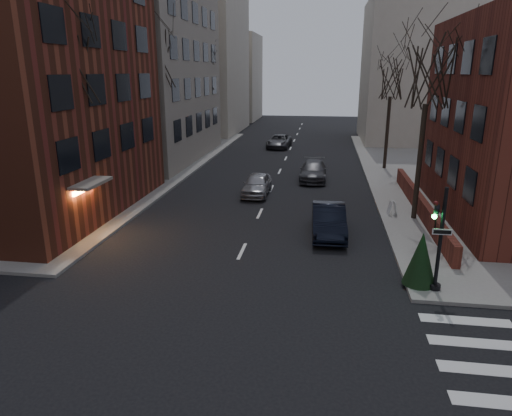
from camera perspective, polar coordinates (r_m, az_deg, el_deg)
The scene contains 19 objects.
building_left_tan at distance 46.78m, azimuth -19.31°, elevation 23.13°, with size 18.00×18.00×28.00m, color gray.
low_wall_right at distance 28.20m, azimuth 19.84°, elevation 0.38°, with size 0.35×16.00×1.00m, color maroon.
building_distant_la at distance 65.30m, azimuth -8.44°, elevation 17.37°, with size 14.00×16.00×18.00m, color #B9AE9C.
building_distant_ra at distance 58.71m, azimuth 20.49°, elevation 15.64°, with size 14.00×14.00×16.00m, color #B9AE9C.
building_distant_lb at distance 81.31m, azimuth -3.41°, elevation 15.95°, with size 10.00×12.00×14.00m, color #B9AE9C.
traffic_signal at distance 18.23m, azimuth 21.78°, elevation -4.41°, with size 0.76×0.44×4.00m.
tree_left_a at distance 24.89m, azimuth -22.32°, elevation 16.38°, with size 4.18×4.18×10.26m.
tree_left_b at distance 35.81m, azimuth -12.35°, elevation 17.67°, with size 4.40×4.40×10.80m.
tree_left_c at distance 49.17m, azimuth -6.37°, elevation 16.56°, with size 3.96×3.96×9.72m.
tree_right_a at distance 26.11m, azimuth 20.79°, elevation 15.53°, with size 3.96×3.96×9.72m.
tree_right_b at distance 39.93m, azimuth 16.59°, elevation 15.34°, with size 3.74×3.74×9.18m.
streetlamp_near at distance 32.09m, azimuth -13.32°, elevation 9.37°, with size 0.36×0.36×6.28m.
streetlamp_far at distance 51.12m, azimuth -4.98°, elevation 12.35°, with size 0.36×0.36×6.28m.
parked_sedan at distance 23.65m, azimuth 9.06°, elevation -1.54°, with size 1.65×4.74×1.56m, color black.
car_lane_silver at distance 31.05m, azimuth 0.11°, elevation 2.98°, with size 1.71×4.25×1.45m, color #9E9EA3.
car_lane_gray at distance 35.60m, azimuth 7.17°, elevation 4.63°, with size 2.01×4.95×1.44m, color #38383D.
car_lane_far at distance 50.78m, azimuth 2.90°, elevation 8.34°, with size 2.31×5.01×1.39m, color #46464C.
sandwich_board at distance 27.39m, azimuth 16.67°, elevation 0.00°, with size 0.36×0.50×0.81m, color silver.
evergreen_shrub at distance 18.73m, azimuth 19.92°, elevation -5.95°, with size 1.27×1.27×2.12m, color black.
Camera 1 is at (3.60, -7.59, 8.12)m, focal length 32.00 mm.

